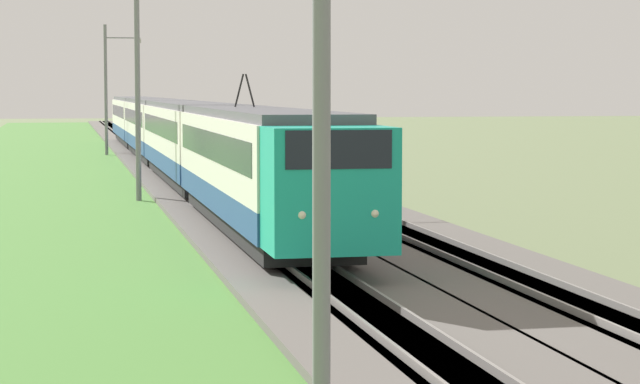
{
  "coord_description": "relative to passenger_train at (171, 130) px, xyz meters",
  "views": [
    {
      "loc": [
        -5.76,
        5.84,
        4.62
      ],
      "look_at": [
        22.35,
        0.0,
        2.26
      ],
      "focal_mm": 70.0,
      "sensor_mm": 36.0,
      "label": 1
    }
  ],
  "objects": [
    {
      "name": "ballast_main",
      "position": [
        -12.51,
        0.0,
        -2.26
      ],
      "size": [
        240.0,
        4.4,
        0.3
      ],
      "color": "#605B56",
      "rests_on": "ground"
    },
    {
      "name": "ballast_adjacent",
      "position": [
        -12.51,
        -4.31,
        -2.26
      ],
      "size": [
        240.0,
        4.4,
        0.3
      ],
      "color": "#605B56",
      "rests_on": "ground"
    },
    {
      "name": "track_main",
      "position": [
        -12.51,
        0.0,
        -2.25
      ],
      "size": [
        240.0,
        1.57,
        0.45
      ],
      "color": "#4C4238",
      "rests_on": "ground"
    },
    {
      "name": "track_adjacent",
      "position": [
        -12.51,
        -4.31,
        -2.25
      ],
      "size": [
        240.0,
        1.57,
        0.45
      ],
      "color": "#4C4238",
      "rests_on": "ground"
    },
    {
      "name": "grass_verge",
      "position": [
        -12.51,
        6.06,
        -2.35
      ],
      "size": [
        240.0,
        13.95,
        0.12
      ],
      "color": "#4C8438",
      "rests_on": "ground"
    },
    {
      "name": "passenger_train",
      "position": [
        0.0,
        0.0,
        0.0
      ],
      "size": [
        83.85,
        2.96,
        5.14
      ],
      "rotation": [
        0.0,
        0.0,
        3.14
      ],
      "color": "#19A88E",
      "rests_on": "ground"
    },
    {
      "name": "catenary_mast_near",
      "position": [
        -53.69,
        2.74,
        2.41
      ],
      "size": [
        0.22,
        2.56,
        9.34
      ],
      "color": "slate",
      "rests_on": "ground"
    },
    {
      "name": "catenary_mast_mid",
      "position": [
        -17.27,
        2.74,
        2.51
      ],
      "size": [
        0.22,
        2.56,
        9.55
      ],
      "color": "slate",
      "rests_on": "ground"
    },
    {
      "name": "catenary_mast_far",
      "position": [
        19.15,
        2.74,
        2.28
      ],
      "size": [
        0.22,
        2.56,
        9.09
      ],
      "color": "slate",
      "rests_on": "ground"
    }
  ]
}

